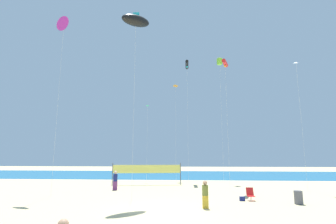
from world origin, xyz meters
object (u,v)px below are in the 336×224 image
kite_white_diamond (296,67)px  kite_black_inflatable (136,21)px  volleyball_net (147,170)px  beachgoer_olive_shirt (205,193)px  kite_green_diamond (147,109)px  folding_beach_chair (250,194)px  beach_handbag (242,199)px  kite_red_tube (225,64)px  trash_barrel (298,197)px  beachgoer_navy_shirt (115,180)px  kite_magenta_delta (64,24)px  kite_black_tube (187,65)px  kite_orange_diamond (176,87)px  kite_lime_box (220,62)px

kite_white_diamond → kite_black_inflatable: size_ratio=0.85×
kite_black_inflatable → volleyball_net: bearing=92.6°
beachgoer_olive_shirt → kite_green_diamond: size_ratio=0.17×
folding_beach_chair → kite_black_inflatable: 16.11m
beach_handbag → kite_red_tube: (0.08, 5.47, 12.29)m
trash_barrel → kite_red_tube: kite_red_tube is taller
beachgoer_navy_shirt → folding_beach_chair: beachgoer_navy_shirt is taller
kite_magenta_delta → kite_black_inflatable: kite_magenta_delta is taller
beachgoer_olive_shirt → kite_green_diamond: bearing=-151.4°
folding_beach_chair → kite_black_tube: 20.17m
beachgoer_olive_shirt → beachgoer_navy_shirt: bearing=-127.0°
beach_handbag → kite_black_inflatable: 16.03m
kite_green_diamond → kite_magenta_delta: kite_magenta_delta is taller
kite_red_tube → kite_orange_diamond: size_ratio=0.96×
trash_barrel → beach_handbag: size_ratio=2.32×
kite_black_tube → kite_black_inflatable: kite_black_tube is taller
folding_beach_chair → trash_barrel: size_ratio=1.02×
kite_lime_box → kite_white_diamond: bearing=-50.3°
beachgoer_navy_shirt → kite_white_diamond: bearing=45.4°
beachgoer_navy_shirt → kite_orange_diamond: 16.79m
beachgoer_navy_shirt → kite_white_diamond: 21.09m
beachgoer_olive_shirt → kite_black_inflatable: (-5.12, 2.31, 13.17)m
beachgoer_navy_shirt → beach_handbag: beachgoer_navy_shirt is taller
kite_green_diamond → kite_white_diamond: (16.24, -7.75, 2.73)m
beachgoer_navy_shirt → kite_black_tube: kite_black_tube is taller
kite_black_tube → kite_lime_box: size_ratio=0.96×
kite_green_diamond → kite_black_inflatable: bearing=-85.5°
volleyball_net → kite_green_diamond: bearing=99.2°
beach_handbag → kite_black_inflatable: bearing=-176.4°
folding_beach_chair → kite_orange_diamond: bearing=148.9°
kite_white_diamond → kite_magenta_delta: (-22.11, -4.53, 2.92)m
beach_handbag → kite_black_tube: (-3.71, 13.23, 15.12)m
beachgoer_navy_shirt → trash_barrel: 15.49m
kite_black_tube → kite_white_diamond: bearing=-34.5°
beachgoer_olive_shirt → volleyball_net: (-5.57, 12.30, 0.74)m
folding_beach_chair → volleyball_net: volleyball_net is taller
kite_green_diamond → kite_white_diamond: bearing=-25.5°
volleyball_net → kite_black_tube: bearing=38.6°
trash_barrel → kite_red_tube: bearing=118.0°
folding_beach_chair → kite_magenta_delta: (-15.57, 0.94, 14.49)m
kite_lime_box → beach_handbag: bearing=-92.9°
beachgoer_navy_shirt → kite_black_tube: bearing=92.6°
folding_beach_chair → kite_green_diamond: 18.63m
beachgoer_olive_shirt → folding_beach_chair: bearing=139.1°
beachgoer_navy_shirt → kite_lime_box: size_ratio=0.11×
kite_lime_box → kite_orange_diamond: size_ratio=1.22×
kite_white_diamond → kite_orange_diamond: size_ratio=0.95×
beach_handbag → kite_magenta_delta: (-14.92, 1.20, 14.80)m
volleyball_net → kite_green_diamond: (-0.65, 4.00, 7.67)m
beachgoer_navy_shirt → kite_magenta_delta: size_ratio=0.11×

